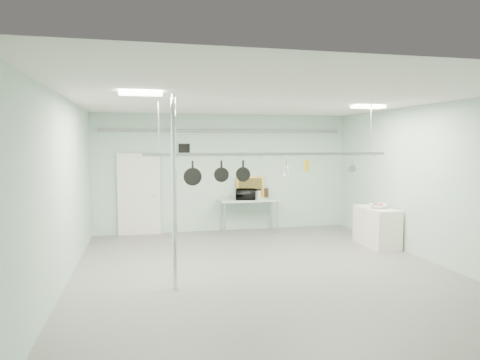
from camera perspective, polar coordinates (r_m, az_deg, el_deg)
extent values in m
plane|color=gray|center=(8.22, 3.26, -12.11)|extent=(8.00, 8.00, 0.00)
cube|color=silver|center=(7.90, 3.37, 10.62)|extent=(7.00, 8.00, 0.02)
cube|color=#A7C8BA|center=(11.77, -2.09, 0.97)|extent=(7.00, 0.02, 3.20)
cube|color=#A7C8BA|center=(9.48, 24.02, -0.38)|extent=(0.02, 8.00, 3.20)
cube|color=silver|center=(11.57, -13.31, -1.96)|extent=(1.10, 0.10, 2.20)
cube|color=black|center=(11.57, -7.46, 4.08)|extent=(0.30, 0.04, 0.30)
cylinder|color=gray|center=(11.66, -2.03, 6.58)|extent=(6.60, 0.07, 0.07)
cylinder|color=silver|center=(7.01, -8.76, -1.71)|extent=(0.08, 0.08, 3.20)
cube|color=silver|center=(11.59, 1.20, -2.67)|extent=(1.60, 0.70, 0.05)
cylinder|color=#B7B7BC|center=(11.24, -2.04, -5.23)|extent=(0.04, 0.04, 0.86)
cylinder|color=#B7B7BC|center=(11.78, -2.55, -4.76)|extent=(0.04, 0.04, 0.86)
cylinder|color=#B7B7BC|center=(11.59, 5.00, -4.94)|extent=(0.04, 0.04, 0.86)
cylinder|color=#B7B7BC|center=(12.12, 4.19, -4.50)|extent=(0.04, 0.04, 0.86)
cube|color=white|center=(10.60, 17.76, -5.96)|extent=(0.60, 1.20, 0.90)
cube|color=#B7B7BC|center=(8.21, 4.09, 3.48)|extent=(4.80, 0.06, 0.06)
cylinder|color=#B7B7BC|center=(7.86, -10.80, 6.99)|extent=(0.02, 0.02, 0.94)
cylinder|color=#B7B7BC|center=(9.05, 17.03, 6.57)|extent=(0.02, 0.02, 0.94)
cube|color=white|center=(6.79, -13.10, 11.20)|extent=(0.65, 0.30, 0.05)
cube|color=white|center=(9.38, 16.71, 9.32)|extent=(0.65, 0.30, 0.05)
imported|color=black|center=(11.44, 0.78, -1.92)|extent=(0.59, 0.48, 0.29)
cylinder|color=silver|center=(11.62, 2.37, -1.96)|extent=(0.20, 0.20, 0.23)
cube|color=gold|center=(11.87, 1.37, -0.96)|extent=(0.78, 0.16, 0.58)
cube|color=black|center=(11.99, 3.09, -1.70)|extent=(0.30, 0.09, 0.25)
imported|color=white|center=(10.48, 17.95, -3.33)|extent=(0.47, 0.47, 0.10)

